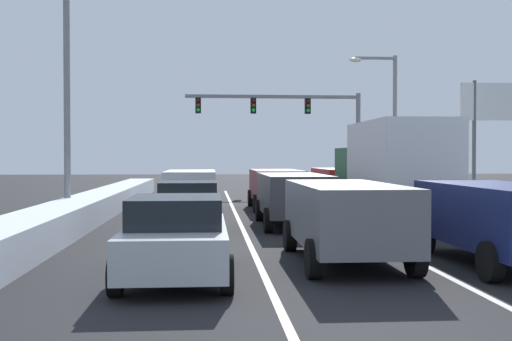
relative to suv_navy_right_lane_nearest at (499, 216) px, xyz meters
name	(u,v)px	position (x,y,z in m)	size (l,w,h in m)	color
ground_plane	(300,231)	(-3.22, 6.25, -1.02)	(120.00, 120.00, 0.00)	black
lane_stripe_between_right_lane_and_center_lane	(334,219)	(-1.52, 9.60, -1.01)	(0.14, 36.87, 0.01)	silver
lane_stripe_between_center_lane_and_left_lane	(239,220)	(-4.92, 9.60, -1.01)	(0.14, 36.87, 0.01)	silver
snow_bank_right_shoulder	(478,211)	(3.78, 9.60, -0.75)	(2.04, 36.87, 0.53)	silver
snow_bank_left_shoulder	(86,209)	(-10.22, 9.60, -0.60)	(1.49, 36.87, 0.83)	silver
suv_navy_right_lane_nearest	(499,216)	(0.00, 0.00, 0.00)	(2.16, 4.90, 1.67)	navy
box_truck_right_lane_second	(392,167)	(0.13, 8.04, 0.88)	(2.53, 7.20, 3.36)	#1E5633
suv_red_right_lane_third	(340,183)	(0.18, 16.61, 0.00)	(2.16, 4.90, 1.67)	maroon
suv_gray_center_lane_nearest	(345,215)	(-3.09, 0.55, 0.00)	(2.16, 4.90, 1.67)	slate
suv_charcoal_center_lane_second	(293,195)	(-3.26, 7.53, 0.00)	(2.16, 4.90, 1.67)	#38383D
suv_maroon_center_lane_third	(276,185)	(-3.14, 13.88, 0.00)	(2.16, 4.90, 1.67)	maroon
sedan_silver_left_lane_nearest	(176,237)	(-6.56, -0.83, -0.25)	(2.00, 4.50, 1.51)	#B7BABF
sedan_black_left_lane_second	(189,207)	(-6.56, 6.08, -0.25)	(2.00, 4.50, 1.51)	black
suv_white_left_lane_third	(191,187)	(-6.70, 12.73, 0.00)	(2.16, 4.90, 1.67)	silver
traffic_light_gantry	(298,116)	(-0.45, 26.34, 3.72)	(10.94, 0.47, 6.20)	slate
street_lamp_right_mid	(388,112)	(3.83, 21.33, 3.66)	(2.66, 0.36, 7.76)	gray
street_lamp_left_mid	(77,71)	(-10.45, 9.43, 4.16)	(2.66, 0.36, 8.71)	gray
roadside_sign_right	(497,115)	(6.40, 13.73, 3.00)	(3.20, 0.16, 5.50)	#59595B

